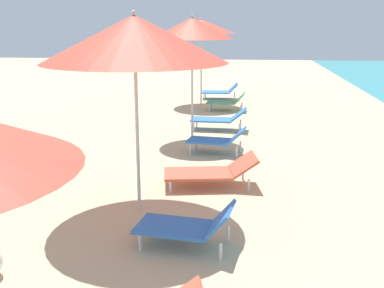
# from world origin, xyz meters

# --- Properties ---
(umbrella_fifth) EXTENTS (2.59, 2.59, 2.88)m
(umbrella_fifth) POSITION_xyz_m (-0.97, 17.68, 2.50)
(umbrella_fifth) COLOR silver
(umbrella_fifth) RESTS_ON ground
(lounger_fifth_shoreside) EXTENTS (1.67, 0.95, 0.54)m
(lounger_fifth_shoreside) POSITION_xyz_m (0.02, 18.86, 0.27)
(lounger_fifth_shoreside) COLOR #D8593F
(lounger_fifth_shoreside) RESTS_ON ground
(lounger_fifth_inland) EXTENTS (1.27, 0.76, 0.58)m
(lounger_fifth_inland) POSITION_xyz_m (-0.11, 16.59, 0.29)
(lounger_fifth_inland) COLOR blue
(lounger_fifth_inland) RESTS_ON ground
(umbrella_sixth) EXTENTS (1.88, 1.88, 2.90)m
(umbrella_sixth) POSITION_xyz_m (-0.70, 22.14, 2.59)
(umbrella_sixth) COLOR silver
(umbrella_sixth) RESTS_ON ground
(lounger_sixth_shoreside) EXTENTS (1.45, 0.67, 0.58)m
(lounger_sixth_shoreside) POSITION_xyz_m (-0.10, 23.19, 0.31)
(lounger_sixth_shoreside) COLOR blue
(lounger_sixth_shoreside) RESTS_ON ground
(lounger_sixth_inland) EXTENTS (1.29, 0.73, 0.58)m
(lounger_sixth_inland) POSITION_xyz_m (-0.01, 20.90, 0.31)
(lounger_sixth_inland) COLOR blue
(lounger_sixth_inland) RESTS_ON ground
(umbrella_farthest) EXTENTS (2.24, 2.24, 2.89)m
(umbrella_farthest) POSITION_xyz_m (-0.96, 27.08, 2.60)
(umbrella_farthest) COLOR silver
(umbrella_farthest) RESTS_ON ground
(lounger_farthest_shoreside) EXTENTS (1.33, 0.76, 0.59)m
(lounger_farthest_shoreside) POSITION_xyz_m (-0.35, 28.31, 0.29)
(lounger_farthest_shoreside) COLOR blue
(lounger_farthest_shoreside) RESTS_ON ground
(lounger_farthest_inland) EXTENTS (1.23, 0.67, 0.59)m
(lounger_farthest_inland) POSITION_xyz_m (-0.02, 25.97, 0.30)
(lounger_farthest_inland) COLOR #4CA572
(lounger_farthest_inland) RESTS_ON ground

